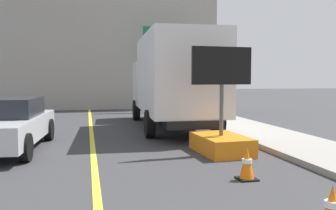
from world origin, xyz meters
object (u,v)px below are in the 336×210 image
Objects in this scene: highway_guide_sign at (177,51)px; traffic_cone_near_sign at (332,208)px; traffic_cone_mid_lane at (247,164)px; arrow_board_trailer at (221,134)px; pickup_car at (5,124)px; box_truck at (173,80)px.

highway_guide_sign is 16.84m from traffic_cone_near_sign.
traffic_cone_mid_lane reaches higher than traffic_cone_near_sign.
arrow_board_trailer reaches higher than pickup_car.
arrow_board_trailer is 2.46m from traffic_cone_mid_lane.
box_truck is at bearing 87.94° from traffic_cone_mid_lane.
highway_guide_sign is (1.85, 6.87, 1.58)m from box_truck.
box_truck is 7.34m from traffic_cone_mid_lane.
box_truck is (-0.15, 4.75, 1.36)m from arrow_board_trailer.
arrow_board_trailer is at bearing 80.49° from traffic_cone_mid_lane.
pickup_car is at bearing -125.64° from highway_guide_sign.
traffic_cone_mid_lane is at bearing -92.06° from box_truck.
highway_guide_sign is 8.31× the size of traffic_cone_near_sign.
arrow_board_trailer is 5.70m from pickup_car.
arrow_board_trailer is at bearing -98.36° from highway_guide_sign.
traffic_cone_near_sign is (5.11, -6.41, -0.40)m from pickup_car.
box_truck is at bearing 88.75° from traffic_cone_near_sign.
pickup_car is 8.21m from traffic_cone_near_sign.
highway_guide_sign is 14.54m from traffic_cone_mid_lane.
box_truck is 6.28m from pickup_car.
box_truck is at bearing 30.51° from pickup_car.
arrow_board_trailer is at bearing 85.77° from traffic_cone_near_sign.
highway_guide_sign reaches higher than pickup_car.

